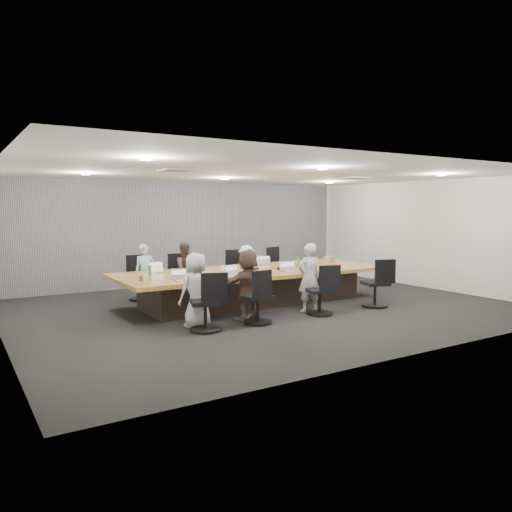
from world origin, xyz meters
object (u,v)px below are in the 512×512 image
laptop_1 (197,268)px  canvas_bag (329,259)px  bottle_clear (192,268)px  bottle_green_left (150,271)px  conference_table (254,285)px  person_2 (247,269)px  mug_brown (141,278)px  laptop_2 (258,264)px  bottle_green_right (298,262)px  snack_packet (337,265)px  laptop_5 (233,277)px  laptop_0 (154,271)px  stapler (280,268)px  laptop_6 (293,272)px  person_4 (196,290)px  chair_4 (205,307)px  person_0 (145,273)px  person_5 (248,285)px  chair_3 (276,270)px  laptop_4 (183,281)px  chair_0 (140,282)px  person_6 (309,278)px  chair_1 (181,279)px  chair_2 (239,274)px  chair_6 (320,295)px  person_1 (186,270)px  chair_7 (375,287)px  chair_5 (258,302)px

laptop_1 → canvas_bag: canvas_bag is taller
bottle_clear → canvas_bag: size_ratio=0.83×
bottle_green_left → conference_table: bearing=-4.6°
person_2 → mug_brown: person_2 is taller
laptop_2 → bottle_green_right: (0.41, -1.03, 0.11)m
laptop_2 → snack_packet: size_ratio=1.83×
laptop_5 → bottle_green_left: bearing=130.7°
laptop_0 → bottle_green_left: size_ratio=1.45×
stapler → laptop_2: bearing=79.7°
laptop_6 → bottle_clear: size_ratio=1.53×
person_4 → laptop_5: 1.19m
chair_4 → person_0: bearing=108.3°
laptop_6 → bottle_clear: (-1.85, 0.98, 0.11)m
conference_table → person_5: person_5 is taller
bottle_clear → mug_brown: (-1.27, -0.54, -0.06)m
chair_4 → bottle_green_left: 1.96m
person_5 → chair_3: bearing=-137.9°
laptop_4 → chair_0: bearing=99.3°
person_6 → person_5: bearing=6.1°
chair_1 → chair_2: bearing=179.8°
chair_6 → chair_4: bearing=-162.1°
chair_1 → bottle_clear: bearing=75.5°
chair_4 → person_1: bearing=90.5°
chair_7 → chair_5: bearing=-162.6°
conference_table → mug_brown: (-2.65, -0.35, 0.39)m
chair_6 → laptop_4: size_ratio=2.64×
mug_brown → snack_packet: bearing=0.2°
laptop_0 → person_4: 2.15m
person_1 → laptop_1: size_ratio=4.47×
laptop_5 → bottle_green_left: bottle_green_left is taller
person_2 → bottle_green_right: person_2 is taller
chair_1 → bottle_clear: bottle_clear is taller
person_1 → bottle_green_left: size_ratio=5.78×
chair_5 → stapler: bearing=32.3°
laptop_2 → laptop_5: 2.25m
person_6 → chair_2: bearing=-86.7°
laptop_0 → snack_packet: size_ratio=1.72×
person_0 → person_4: 2.70m
bottle_green_left → bottle_green_right: (3.33, -0.41, 0.01)m
chair_2 → canvas_bag: canvas_bag is taller
conference_table → chair_2: chair_2 is taller
conference_table → bottle_green_right: size_ratio=24.24×
laptop_4 → laptop_0: bearing=98.9°
person_5 → chair_6: bearing=159.8°
laptop_0 → laptop_6: 2.93m
bottle_green_right → chair_7: bearing=-57.8°
conference_table → chair_2: (0.62, 1.70, 0.02)m
chair_4 → stapler: size_ratio=5.70×
chair_3 → bottle_clear: (-3.11, -1.52, 0.42)m
chair_5 → laptop_2: chair_5 is taller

